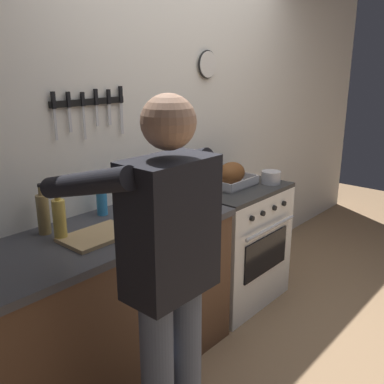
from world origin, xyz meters
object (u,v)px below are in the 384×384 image
object	(u,v)px
bottle_vinegar	(43,213)
bottle_dish_soap	(102,200)
roasting_pan	(231,175)
cutting_board	(98,236)
saucepan	(271,177)
person_cook	(167,269)
stove	(230,242)
bottle_cooking_oil	(59,219)

from	to	relation	value
bottle_vinegar	bottle_dish_soap	size ratio (longest dim) A/B	1.26
roasting_pan	cutting_board	world-z (taller)	roasting_pan
saucepan	person_cook	bearing A→B (deg)	-163.56
stove	bottle_vinegar	size ratio (longest dim) A/B	3.32
person_cook	stove	bearing A→B (deg)	-71.49
saucepan	bottle_dish_soap	distance (m)	1.31
saucepan	bottle_vinegar	xyz separation A→B (m)	(-1.64, 0.38, 0.07)
stove	saucepan	distance (m)	0.58
stove	bottle_dish_soap	distance (m)	1.17
bottle_cooking_oil	bottle_dish_soap	world-z (taller)	bottle_cooking_oil
person_cook	saucepan	size ratio (longest dim) A/B	11.49
person_cook	bottle_vinegar	size ratio (longest dim) A/B	6.13
stove	person_cook	distance (m)	1.57
roasting_pan	bottle_vinegar	bearing A→B (deg)	172.14
cutting_board	bottle_vinegar	size ratio (longest dim) A/B	1.33
saucepan	bottle_cooking_oil	world-z (taller)	bottle_cooking_oil
roasting_pan	bottle_cooking_oil	size ratio (longest dim) A/B	1.28
person_cook	bottle_cooking_oil	distance (m)	0.70
stove	roasting_pan	bearing A→B (deg)	108.06
roasting_pan	cutting_board	distance (m)	1.25
roasting_pan	bottle_cooking_oil	xyz separation A→B (m)	(-1.39, 0.05, 0.04)
stove	person_cook	world-z (taller)	person_cook
person_cook	cutting_board	size ratio (longest dim) A/B	4.61
roasting_pan	bottle_dish_soap	world-z (taller)	bottle_dish_soap
roasting_pan	saucepan	world-z (taller)	roasting_pan
person_cook	bottle_dish_soap	distance (m)	0.92
bottle_vinegar	bottle_cooking_oil	bearing A→B (deg)	-88.56
bottle_cooking_oil	bottle_vinegar	size ratio (longest dim) A/B	1.01
bottle_vinegar	bottle_dish_soap	bearing A→B (deg)	1.37
stove	person_cook	bearing A→B (deg)	-154.31
stove	saucepan	bearing A→B (deg)	-36.19
bottle_dish_soap	saucepan	bearing A→B (deg)	-17.12
stove	bottle_vinegar	world-z (taller)	bottle_vinegar
cutting_board	saucepan	bearing A→B (deg)	-4.74
person_cook	bottle_vinegar	bearing A→B (deg)	-3.67
cutting_board	bottle_cooking_oil	world-z (taller)	bottle_cooking_oil
person_cook	bottle_cooking_oil	xyz separation A→B (m)	(-0.05, 0.70, 0.06)
cutting_board	bottle_dish_soap	bearing A→B (deg)	48.23
cutting_board	bottle_cooking_oil	xyz separation A→B (m)	(-0.14, 0.11, 0.10)
roasting_pan	bottle_dish_soap	distance (m)	1.03
roasting_pan	saucepan	bearing A→B (deg)	-37.06
cutting_board	bottle_cooking_oil	bearing A→B (deg)	142.64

